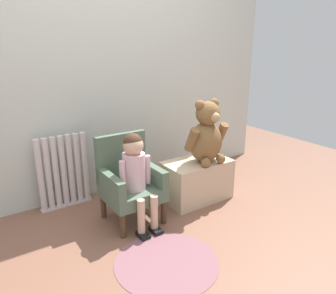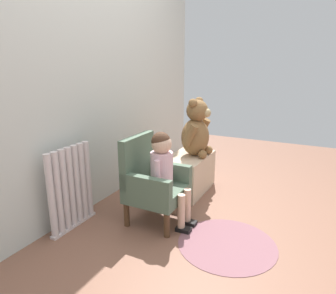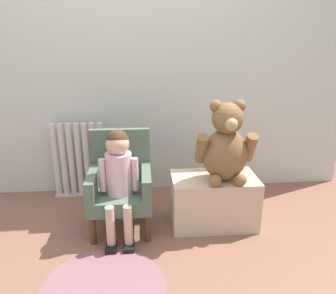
{
  "view_description": "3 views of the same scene",
  "coord_description": "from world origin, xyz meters",
  "px_view_note": "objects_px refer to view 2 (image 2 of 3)",
  "views": [
    {
      "loc": [
        -1.07,
        -1.6,
        1.36
      ],
      "look_at": [
        0.36,
        0.52,
        0.52
      ],
      "focal_mm": 35.0,
      "sensor_mm": 36.0,
      "label": 1
    },
    {
      "loc": [
        -1.89,
        -0.58,
        1.2
      ],
      "look_at": [
        0.27,
        0.51,
        0.53
      ],
      "focal_mm": 32.0,
      "sensor_mm": 36.0,
      "label": 2
    },
    {
      "loc": [
        0.14,
        -1.57,
        1.28
      ],
      "look_at": [
        0.31,
        0.51,
        0.57
      ],
      "focal_mm": 35.0,
      "sensor_mm": 36.0,
      "label": 3
    }
  ],
  "objects_px": {
    "radiator": "(71,188)",
    "low_bench": "(188,173)",
    "large_teddy_bear": "(196,130)",
    "child_armchair": "(152,181)",
    "floor_rug": "(227,244)",
    "child_figure": "(164,165)"
  },
  "relations": [
    {
      "from": "child_armchair",
      "to": "radiator",
      "type": "bearing_deg",
      "value": 126.96
    },
    {
      "from": "low_bench",
      "to": "floor_rug",
      "type": "bearing_deg",
      "value": -140.3
    },
    {
      "from": "low_bench",
      "to": "large_teddy_bear",
      "type": "distance_m",
      "value": 0.42
    },
    {
      "from": "radiator",
      "to": "low_bench",
      "type": "bearing_deg",
      "value": -27.2
    },
    {
      "from": "child_armchair",
      "to": "low_bench",
      "type": "relative_size",
      "value": 1.14
    },
    {
      "from": "radiator",
      "to": "large_teddy_bear",
      "type": "relative_size",
      "value": 1.15
    },
    {
      "from": "child_armchair",
      "to": "floor_rug",
      "type": "relative_size",
      "value": 1.0
    },
    {
      "from": "radiator",
      "to": "low_bench",
      "type": "distance_m",
      "value": 1.14
    },
    {
      "from": "child_figure",
      "to": "floor_rug",
      "type": "bearing_deg",
      "value": -97.91
    },
    {
      "from": "radiator",
      "to": "child_figure",
      "type": "xyz_separation_m",
      "value": [
        0.36,
        -0.59,
        0.16
      ]
    },
    {
      "from": "radiator",
      "to": "low_bench",
      "type": "relative_size",
      "value": 1.07
    },
    {
      "from": "radiator",
      "to": "large_teddy_bear",
      "type": "bearing_deg",
      "value": -28.05
    },
    {
      "from": "radiator",
      "to": "child_armchair",
      "type": "relative_size",
      "value": 0.93
    },
    {
      "from": "radiator",
      "to": "child_figure",
      "type": "relative_size",
      "value": 0.87
    },
    {
      "from": "radiator",
      "to": "child_figure",
      "type": "distance_m",
      "value": 0.71
    },
    {
      "from": "child_armchair",
      "to": "child_figure",
      "type": "distance_m",
      "value": 0.18
    },
    {
      "from": "low_bench",
      "to": "large_teddy_bear",
      "type": "height_order",
      "value": "large_teddy_bear"
    },
    {
      "from": "low_bench",
      "to": "child_figure",
      "type": "bearing_deg",
      "value": -173.39
    },
    {
      "from": "floor_rug",
      "to": "child_figure",
      "type": "bearing_deg",
      "value": 82.09
    },
    {
      "from": "radiator",
      "to": "floor_rug",
      "type": "height_order",
      "value": "radiator"
    },
    {
      "from": "large_teddy_bear",
      "to": "floor_rug",
      "type": "xyz_separation_m",
      "value": [
        -0.77,
        -0.55,
        -0.59
      ]
    },
    {
      "from": "radiator",
      "to": "child_armchair",
      "type": "height_order",
      "value": "child_armchair"
    }
  ]
}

